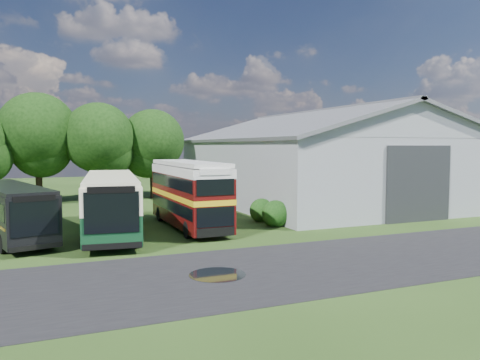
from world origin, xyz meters
name	(u,v)px	position (x,y,z in m)	size (l,w,h in m)	color
ground	(226,255)	(0.00, 0.00, 0.00)	(120.00, 120.00, 0.00)	#1C310F
asphalt_road	(318,264)	(3.00, -3.00, 0.00)	(60.00, 8.00, 0.02)	black
puddle	(217,275)	(-1.50, -3.00, 0.00)	(2.20, 2.20, 0.01)	black
storage_shed	(319,155)	(15.00, 15.98, 4.17)	(18.80, 24.80, 8.15)	gray
tree_mid	(38,132)	(-8.00, 24.80, 6.18)	(6.80, 6.80, 9.60)	black
tree_right_a	(99,138)	(-3.00, 23.80, 5.69)	(6.26, 6.26, 8.83)	black
tree_right_b	(152,141)	(2.00, 24.60, 5.44)	(5.98, 5.98, 8.45)	black
shrub_front	(275,226)	(5.60, 6.00, 0.00)	(1.70, 1.70, 1.70)	#194714
shrub_mid	(262,221)	(5.60, 8.00, 0.00)	(1.60, 1.60, 1.60)	#194714
bus_green_single	(111,202)	(-4.10, 7.56, 1.76)	(4.19, 12.26, 3.31)	black
bus_maroon_double	(189,195)	(0.51, 7.57, 2.01)	(2.49, 9.41, 4.04)	black
bus_dark_single	(10,210)	(-9.30, 8.06, 1.53)	(5.00, 10.72, 2.88)	black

